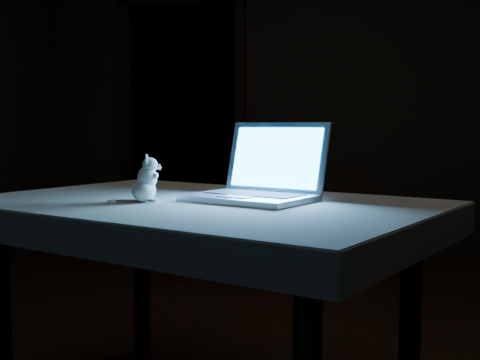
# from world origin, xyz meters

# --- Properties ---
(back_wall) EXTENTS (4.50, 0.04, 2.60)m
(back_wall) POSITION_xyz_m (0.00, 2.50, 1.30)
(back_wall) COLOR black
(back_wall) RESTS_ON ground
(doorway) EXTENTS (1.06, 0.36, 2.13)m
(doorway) POSITION_xyz_m (-1.10, 2.50, 1.06)
(doorway) COLOR black
(doorway) RESTS_ON back_wall
(table) EXTENTS (1.72, 1.44, 0.78)m
(table) POSITION_xyz_m (-0.13, -0.52, 0.39)
(table) COLOR black
(table) RESTS_ON floor
(tablecloth) EXTENTS (1.89, 1.71, 0.11)m
(tablecloth) POSITION_xyz_m (-0.18, -0.58, 0.74)
(tablecloth) COLOR beige
(tablecloth) RESTS_ON table
(laptop) EXTENTS (0.52, 0.49, 0.28)m
(laptop) POSITION_xyz_m (0.04, -0.50, 0.93)
(laptop) COLOR silver
(laptop) RESTS_ON tablecloth
(plush_mouse) EXTENTS (0.17, 0.17, 0.16)m
(plush_mouse) POSITION_xyz_m (-0.31, -0.60, 0.87)
(plush_mouse) COLOR white
(plush_mouse) RESTS_ON tablecloth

